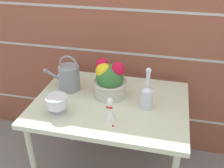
% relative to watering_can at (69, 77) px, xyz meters
% --- Properties ---
extents(brick_wall, '(3.60, 0.08, 2.20)m').
position_rel_watering_can_xyz_m(brick_wall, '(0.35, 0.41, 0.26)').
color(brick_wall, brown).
rests_on(brick_wall, ground_plane).
extents(patio_table, '(1.08, 0.81, 0.74)m').
position_rel_watering_can_xyz_m(patio_table, '(0.35, -0.10, -0.18)').
color(patio_table, beige).
rests_on(patio_table, ground_plane).
extents(watering_can, '(0.30, 0.16, 0.28)m').
position_rel_watering_can_xyz_m(watering_can, '(0.00, 0.00, 0.00)').
color(watering_can, gray).
rests_on(watering_can, patio_table).
extents(crystal_pedestal_bowl, '(0.15, 0.15, 0.13)m').
position_rel_watering_can_xyz_m(crystal_pedestal_bowl, '(0.04, -0.32, -0.02)').
color(crystal_pedestal_bowl, silver).
rests_on(crystal_pedestal_bowl, patio_table).
extents(flower_planter, '(0.25, 0.25, 0.28)m').
position_rel_watering_can_xyz_m(flower_planter, '(0.32, -0.02, 0.02)').
color(flower_planter, beige).
rests_on(flower_planter, patio_table).
extents(glass_decanter, '(0.08, 0.08, 0.30)m').
position_rel_watering_can_xyz_m(glass_decanter, '(0.60, -0.11, -0.00)').
color(glass_decanter, silver).
rests_on(glass_decanter, patio_table).
extents(figurine_vase, '(0.07, 0.07, 0.16)m').
position_rel_watering_can_xyz_m(figurine_vase, '(0.39, -0.30, -0.04)').
color(figurine_vase, white).
rests_on(figurine_vase, patio_table).
extents(fallen_petal, '(0.01, 0.01, 0.01)m').
position_rel_watering_can_xyz_m(fallen_petal, '(0.43, -0.37, -0.10)').
color(fallen_petal, red).
rests_on(fallen_petal, patio_table).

